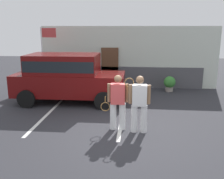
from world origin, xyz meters
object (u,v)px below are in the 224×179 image
tennis_player_woman (139,103)px  flag_pole (45,47)px  tennis_player_man (118,102)px  parked_suv (67,76)px  potted_plant_by_porch (170,83)px

tennis_player_woman → flag_pole: (-4.63, 5.04, 1.26)m
tennis_player_man → tennis_player_woman: bearing=164.5°
parked_suv → flag_pole: bearing=128.0°
tennis_player_man → potted_plant_by_porch: size_ratio=2.28×
tennis_player_man → flag_pole: size_ratio=0.55×
tennis_player_man → tennis_player_woman: tennis_player_woman is taller
parked_suv → potted_plant_by_porch: parked_suv is taller
tennis_player_woman → parked_suv: bearing=-44.3°
tennis_player_woman → potted_plant_by_porch: tennis_player_woman is taller
flag_pole → tennis_player_woman: bearing=-47.4°
potted_plant_by_porch → flag_pole: (-6.19, -0.24, 1.75)m
parked_suv → flag_pole: flag_pole is taller
tennis_player_man → potted_plant_by_porch: (2.22, 5.12, -0.47)m
tennis_player_woman → potted_plant_by_porch: bearing=-105.8°
parked_suv → tennis_player_woman: bearing=-45.4°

